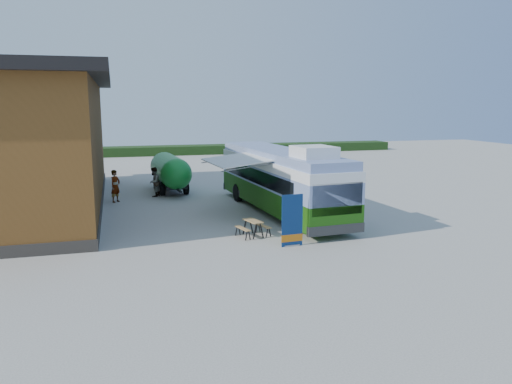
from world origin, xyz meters
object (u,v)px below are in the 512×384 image
object	(u,v)px
banner	(292,225)
person_a	(115,186)
bus	(281,178)
slurry_tanker	(170,171)
picnic_table	(253,224)
person_b	(154,182)

from	to	relation	value
banner	person_a	bearing A→B (deg)	116.58
bus	slurry_tanker	size ratio (longest dim) A/B	1.93
picnic_table	person_b	xyz separation A→B (m)	(-3.44, 10.99, 0.39)
person_a	banner	bearing A→B (deg)	-106.88
person_b	picnic_table	bearing A→B (deg)	45.19
person_a	picnic_table	bearing A→B (deg)	-106.76
person_a	person_b	world-z (taller)	person_a
picnic_table	slurry_tanker	xyz separation A→B (m)	(-2.25, 12.57, 0.87)
picnic_table	person_a	size ratio (longest dim) A/B	0.77
bus	person_a	bearing A→B (deg)	143.81
banner	picnic_table	world-z (taller)	banner
person_b	slurry_tanker	size ratio (longest dim) A/B	0.28
picnic_table	person_a	world-z (taller)	person_a
banner	slurry_tanker	bearing A→B (deg)	99.07
banner	person_a	world-z (taller)	banner
bus	picnic_table	size ratio (longest dim) A/B	8.59
bus	banner	distance (m)	6.62
banner	picnic_table	xyz separation A→B (m)	(-1.13, 1.95, -0.35)
bus	picnic_table	world-z (taller)	bus
bus	slurry_tanker	distance (m)	9.60
picnic_table	slurry_tanker	bearing A→B (deg)	86.47
person_a	slurry_tanker	size ratio (longest dim) A/B	0.29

